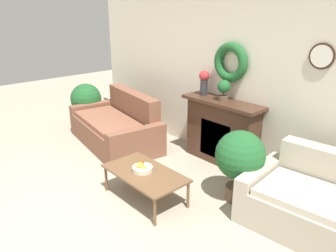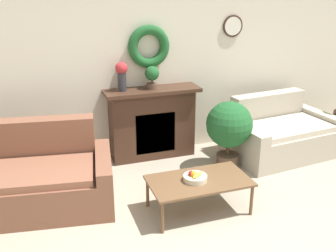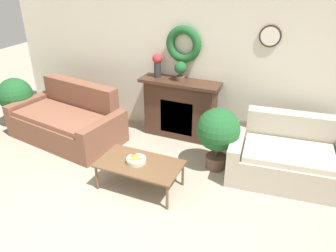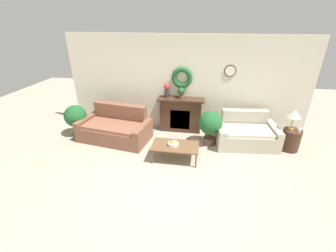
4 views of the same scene
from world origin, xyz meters
name	(u,v)px [view 2 (image 2 of 4)]	position (x,y,z in m)	size (l,w,h in m)	color
wall_back	(152,60)	(0.00, 2.81, 1.36)	(6.80, 0.20, 2.70)	beige
fireplace	(152,123)	(-0.07, 2.61, 0.51)	(1.32, 0.41, 1.01)	#42281C
couch_left	(27,180)	(-1.78, 1.80, 0.31)	(2.01, 1.27, 0.91)	brown
loveseat_right	(280,134)	(1.73, 2.10, 0.29)	(1.64, 1.13, 0.83)	#B2A893
coffee_table	(199,182)	(-0.02, 1.05, 0.35)	(1.09, 0.61, 0.38)	brown
fruit_bowl	(195,177)	(-0.07, 1.05, 0.42)	(0.26, 0.26, 0.12)	beige
vase_on_mantel_left	(122,74)	(-0.48, 2.61, 1.24)	(0.16, 0.16, 0.39)	#2D2D33
potted_plant_on_mantel	(152,76)	(-0.07, 2.59, 1.19)	(0.20, 0.20, 0.31)	brown
potted_plant_floor_by_loveseat	(229,127)	(0.78, 1.91, 0.59)	(0.62, 0.62, 0.93)	brown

